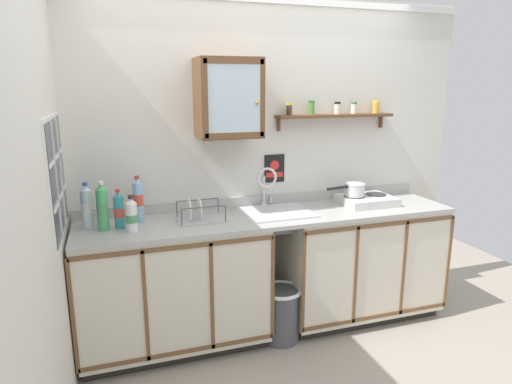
{
  "coord_description": "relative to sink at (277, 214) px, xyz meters",
  "views": [
    {
      "loc": [
        -1.12,
        -2.59,
        1.87
      ],
      "look_at": [
        -0.09,
        0.5,
        1.09
      ],
      "focal_mm": 31.42,
      "sensor_mm": 36.0,
      "label": 1
    }
  ],
  "objects": [
    {
      "name": "floor",
      "position": [
        -0.05,
        -0.43,
        -0.93
      ],
      "size": [
        5.84,
        5.84,
        0.0
      ],
      "primitive_type": "plane",
      "color": "#9E9384",
      "rests_on": "ground"
    },
    {
      "name": "backsplash",
      "position": [
        -0.05,
        0.23,
        0.05
      ],
      "size": [
        2.8,
        0.02,
        0.08
      ],
      "primitive_type": "cube",
      "color": "#B2B2AD",
      "rests_on": "countertop"
    },
    {
      "name": "side_wall_left",
      "position": [
        -1.49,
        -0.69,
        0.33
      ],
      "size": [
        0.05,
        3.48,
        2.53
      ],
      "primitive_type": "cube",
      "color": "silver",
      "rests_on": "ground"
    },
    {
      "name": "bottle_opaque_white_4",
      "position": [
        -1.06,
        -0.12,
        0.12
      ],
      "size": [
        0.08,
        0.08,
        0.24
      ],
      "color": "white",
      "rests_on": "countertop"
    },
    {
      "name": "back_wall",
      "position": [
        -0.05,
        0.27,
        0.34
      ],
      "size": [
        3.44,
        0.07,
        2.53
      ],
      "color": "silver",
      "rests_on": "ground"
    },
    {
      "name": "lower_cabinet_run",
      "position": [
        -0.8,
        -0.04,
        -0.47
      ],
      "size": [
        1.32,
        0.58,
        0.91
      ],
      "color": "black",
      "rests_on": "ground"
    },
    {
      "name": "bottle_water_clear_3",
      "position": [
        -1.33,
        0.04,
        0.16
      ],
      "size": [
        0.07,
        0.07,
        0.31
      ],
      "color": "silver",
      "rests_on": "countertop"
    },
    {
      "name": "warning_sign",
      "position": [
        0.07,
        0.24,
        0.3
      ],
      "size": [
        0.17,
        0.01,
        0.22
      ],
      "color": "black"
    },
    {
      "name": "spice_shelf",
      "position": [
        0.55,
        0.18,
        0.72
      ],
      "size": [
        0.97,
        0.14,
        0.23
      ],
      "color": "brown"
    },
    {
      "name": "window",
      "position": [
        -1.46,
        -0.29,
        0.43
      ],
      "size": [
        0.03,
        0.76,
        0.69
      ],
      "color": "#262D38"
    },
    {
      "name": "bottle_detergent_teal_2",
      "position": [
        -1.13,
        -0.03,
        0.13
      ],
      "size": [
        0.07,
        0.07,
        0.27
      ],
      "color": "teal",
      "rests_on": "countertop"
    },
    {
      "name": "bottle_water_blue_1",
      "position": [
        -1.0,
        0.06,
        0.17
      ],
      "size": [
        0.07,
        0.07,
        0.33
      ],
      "color": "#8CB7E0",
      "rests_on": "countertop"
    },
    {
      "name": "trash_bin",
      "position": [
        -0.03,
        -0.19,
        -0.71
      ],
      "size": [
        0.31,
        0.31,
        0.42
      ],
      "color": "#4C4C51",
      "rests_on": "ground"
    },
    {
      "name": "lower_cabinet_run_right",
      "position": [
        0.72,
        -0.04,
        -0.47
      ],
      "size": [
        1.29,
        0.58,
        0.91
      ],
      "color": "black",
      "rests_on": "ground"
    },
    {
      "name": "hot_plate_stove",
      "position": [
        0.77,
        -0.01,
        0.05
      ],
      "size": [
        0.41,
        0.34,
        0.07
      ],
      "color": "silver",
      "rests_on": "countertop"
    },
    {
      "name": "countertop",
      "position": [
        -0.05,
        -0.04,
        -0.0
      ],
      "size": [
        2.8,
        0.6,
        0.03
      ],
      "primitive_type": "cube",
      "color": "#B2B2AD",
      "rests_on": "lower_cabinet_run"
    },
    {
      "name": "sink",
      "position": [
        0.0,
        0.0,
        0.0
      ],
      "size": [
        0.49,
        0.47,
        0.43
      ],
      "color": "silver",
      "rests_on": "countertop"
    },
    {
      "name": "bottle_soda_green_0",
      "position": [
        -1.23,
        -0.04,
        0.17
      ],
      "size": [
        0.08,
        0.08,
        0.33
      ],
      "color": "#4CB266",
      "rests_on": "countertop"
    },
    {
      "name": "wall_cabinet",
      "position": [
        -0.34,
        0.08,
        0.85
      ],
      "size": [
        0.44,
        0.35,
        0.55
      ],
      "color": "brown"
    },
    {
      "name": "saucepan",
      "position": [
        0.66,
        0.02,
        0.14
      ],
      "size": [
        0.35,
        0.16,
        0.1
      ],
      "color": "silver",
      "rests_on": "hot_plate_stove"
    },
    {
      "name": "dish_rack",
      "position": [
        -0.6,
        -0.03,
        0.05
      ],
      "size": [
        0.33,
        0.23,
        0.17
      ],
      "color": "#B2B2B7",
      "rests_on": "countertop"
    }
  ]
}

